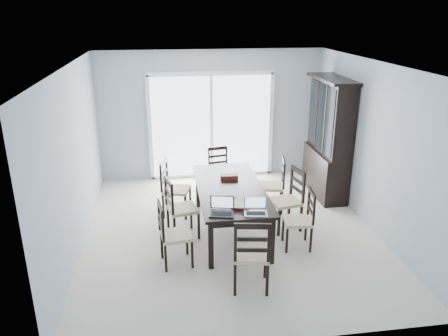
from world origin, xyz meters
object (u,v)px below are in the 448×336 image
(chair_left_far, at_px, (171,182))
(cell_phone, at_px, (247,214))
(chair_right_mid, at_px, (291,193))
(game_box, at_px, (229,177))
(chair_left_mid, at_px, (176,202))
(chair_right_near, at_px, (304,213))
(dining_table, at_px, (230,192))
(chair_right_far, at_px, (277,179))
(laptop_dark, at_px, (222,211))
(chair_end_near, at_px, (252,248))
(chair_end_far, at_px, (219,166))
(laptop_silver, at_px, (256,211))
(hot_tub, at_px, (195,141))
(chair_left_near, at_px, (169,228))
(china_hutch, at_px, (328,139))

(chair_left_far, xyz_separation_m, cell_phone, (0.97, -1.70, 0.17))
(chair_right_mid, xyz_separation_m, cell_phone, (-0.89, -0.94, 0.15))
(chair_left_far, bearing_deg, game_box, 83.02)
(chair_left_mid, bearing_deg, chair_right_near, 59.31)
(chair_left_far, bearing_deg, dining_table, 65.35)
(chair_right_near, xyz_separation_m, game_box, (-0.95, 0.98, 0.24))
(chair_right_mid, distance_m, chair_right_far, 0.68)
(laptop_dark, bearing_deg, chair_right_mid, 48.91)
(chair_end_near, bearing_deg, chair_left_mid, 128.71)
(chair_end_far, bearing_deg, chair_right_far, 124.81)
(chair_left_far, xyz_separation_m, chair_right_mid, (1.86, -0.76, 0.02))
(laptop_silver, bearing_deg, chair_right_mid, 59.51)
(hot_tub, bearing_deg, chair_left_far, -102.94)
(chair_left_mid, relative_size, chair_right_far, 1.03)
(chair_left_near, xyz_separation_m, chair_right_far, (1.88, 1.49, 0.01))
(china_hutch, bearing_deg, cell_phone, -131.63)
(chair_right_far, xyz_separation_m, chair_end_far, (-0.88, 0.91, -0.03))
(chair_end_near, bearing_deg, laptop_dark, 121.76)
(chair_right_far, bearing_deg, laptop_silver, 168.14)
(chair_left_far, relative_size, hot_tub, 0.55)
(chair_left_mid, relative_size, cell_phone, 10.23)
(chair_left_near, xyz_separation_m, chair_end_far, (1.00, 2.40, -0.02))
(laptop_silver, relative_size, cell_phone, 3.09)
(chair_end_far, bearing_deg, hot_tub, -90.91)
(chair_left_far, height_order, chair_right_mid, chair_right_mid)
(chair_left_far, distance_m, hot_tub, 2.86)
(chair_end_far, bearing_deg, chair_left_near, 58.05)
(chair_right_far, xyz_separation_m, cell_phone, (-0.84, -1.62, 0.18))
(china_hutch, distance_m, game_box, 2.19)
(laptop_dark, distance_m, game_box, 1.31)
(chair_right_far, xyz_separation_m, laptop_silver, (-0.73, -1.63, 0.23))
(hot_tub, bearing_deg, laptop_silver, -84.35)
(chair_left_far, height_order, hot_tub, chair_left_far)
(dining_table, relative_size, laptop_dark, 5.94)
(chair_end_near, distance_m, chair_end_far, 3.16)
(china_hutch, relative_size, hot_tub, 1.09)
(dining_table, relative_size, cell_phone, 20.17)
(chair_left_far, relative_size, chair_right_far, 1.03)
(chair_end_far, height_order, cell_phone, chair_end_far)
(chair_left_mid, bearing_deg, game_box, 102.28)
(laptop_dark, height_order, game_box, laptop_dark)
(dining_table, height_order, laptop_silver, laptop_silver)
(laptop_silver, relative_size, hot_tub, 0.17)
(laptop_dark, bearing_deg, chair_end_far, 95.65)
(chair_right_far, distance_m, cell_phone, 1.83)
(chair_end_near, relative_size, hot_tub, 0.57)
(chair_right_mid, bearing_deg, laptop_silver, 128.70)
(chair_left_mid, distance_m, chair_right_far, 1.90)
(dining_table, relative_size, chair_right_near, 2.15)
(cell_phone, height_order, game_box, game_box)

